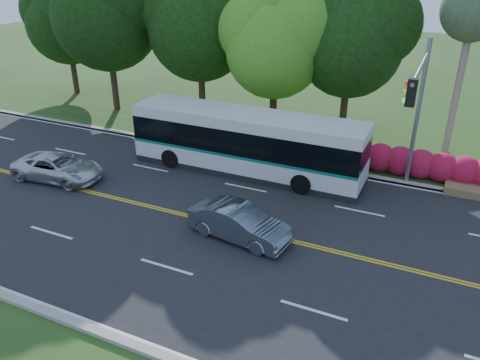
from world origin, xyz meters
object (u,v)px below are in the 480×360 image
at_px(transit_bus, 246,143).
at_px(suv, 58,167).
at_px(traffic_signal, 417,101).
at_px(sedan, 239,223).

distance_m(transit_bus, suv, 9.46).
relative_size(traffic_signal, sedan, 1.68).
bearing_deg(sedan, suv, 91.86).
distance_m(traffic_signal, transit_bus, 8.34).
relative_size(sedan, suv, 0.92).
bearing_deg(transit_bus, sedan, -68.08).
distance_m(transit_bus, sedan, 6.41).
bearing_deg(suv, transit_bus, -65.16).
relative_size(transit_bus, sedan, 2.87).
height_order(traffic_signal, suv, traffic_signal).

